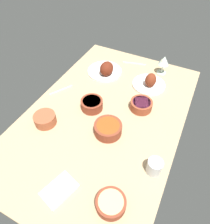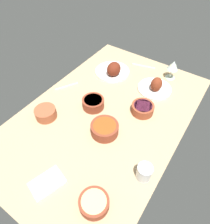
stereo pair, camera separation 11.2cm
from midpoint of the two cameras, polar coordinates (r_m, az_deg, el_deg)
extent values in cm
cube|color=tan|center=(126.52, -2.53, -1.35)|extent=(140.00, 90.00, 4.00)
cylinder|color=white|center=(156.07, -2.18, 11.18)|extent=(25.33, 25.33, 1.60)
ellipsoid|color=#602314|center=(149.51, -1.74, 11.90)|extent=(11.20, 9.32, 9.93)
cylinder|color=white|center=(145.93, 9.91, 7.42)|extent=(22.69, 22.69, 1.60)
ellipsoid|color=maroon|center=(141.53, 10.37, 8.64)|extent=(8.54, 7.41, 9.67)
cylinder|color=#A35133|center=(124.86, -18.83, -2.04)|extent=(12.58, 12.58, 6.21)
cylinder|color=white|center=(123.00, -19.12, -1.25)|extent=(10.32, 10.32, 1.00)
cylinder|color=brown|center=(127.00, -6.20, 2.02)|extent=(13.56, 13.56, 6.32)
cylinder|color=#D6BC70|center=(125.13, -6.30, 2.87)|extent=(11.12, 11.12, 1.00)
cylinder|color=brown|center=(95.55, -2.05, -24.28)|extent=(13.26, 13.26, 4.96)
cylinder|color=#DBCC7A|center=(93.68, -2.09, -23.90)|extent=(10.87, 10.87, 1.00)
cylinder|color=brown|center=(127.32, 7.56, 1.80)|extent=(13.61, 13.61, 5.76)
cylinder|color=#4C192D|center=(125.64, 7.67, 2.56)|extent=(11.16, 11.16, 1.00)
cylinder|color=brown|center=(113.72, -2.00, -4.83)|extent=(15.55, 15.55, 6.44)
cylinder|color=brown|center=(111.58, -2.03, -3.97)|extent=(12.75, 12.75, 1.00)
cylinder|color=silver|center=(159.91, 13.43, 10.57)|extent=(7.00, 7.00, 0.50)
cylinder|color=silver|center=(157.76, 13.67, 11.66)|extent=(1.00, 1.00, 7.00)
cone|color=silver|center=(154.05, 14.12, 13.68)|extent=(7.60, 7.60, 6.50)
cylinder|color=beige|center=(154.83, 14.02, 13.24)|extent=(4.18, 4.18, 2.80)
cylinder|color=silver|center=(101.82, 10.45, -14.92)|extent=(7.32, 7.32, 8.30)
cube|color=white|center=(102.95, -15.87, -20.28)|extent=(17.73, 14.63, 1.20)
cube|color=silver|center=(144.46, -14.29, 5.83)|extent=(14.93, 9.12, 0.80)
cube|color=silver|center=(165.79, 6.19, 13.19)|extent=(5.29, 17.48, 0.80)
camera|label=1|loc=(0.06, -92.60, -2.84)|focal=32.86mm
camera|label=2|loc=(0.06, 87.40, 2.84)|focal=32.86mm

